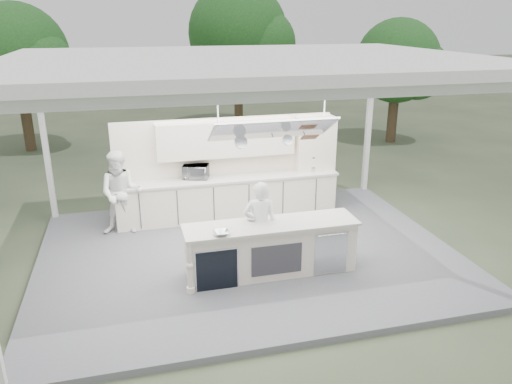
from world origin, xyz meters
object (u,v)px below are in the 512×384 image
object	(u,v)px
back_counter	(229,197)
head_chef	(260,226)
sous_chef	(121,193)
demo_island	(270,248)

from	to	relation	value
back_counter	head_chef	world-z (taller)	head_chef
head_chef	sous_chef	world-z (taller)	sous_chef
back_counter	head_chef	distance (m)	2.62
head_chef	sous_chef	xyz separation A→B (m)	(-2.40, 2.25, 0.07)
demo_island	sous_chef	distance (m)	3.56
back_counter	head_chef	xyz separation A→B (m)	(0.05, -2.60, 0.36)
demo_island	head_chef	distance (m)	0.44
demo_island	back_counter	world-z (taller)	same
demo_island	head_chef	size ratio (longest dim) A/B	1.86
demo_island	head_chef	bearing A→B (deg)	120.86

